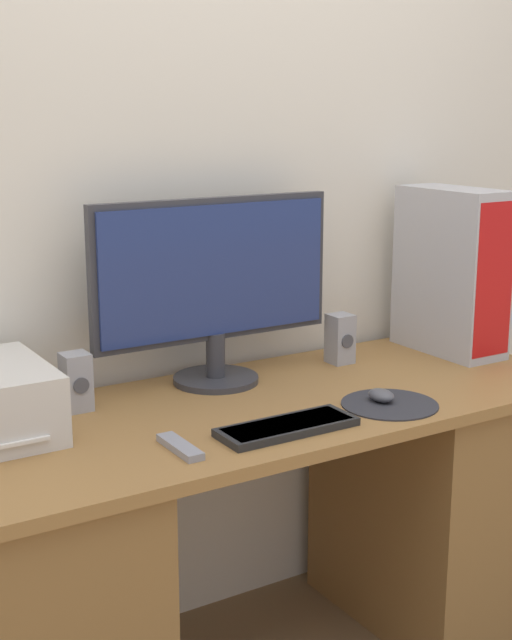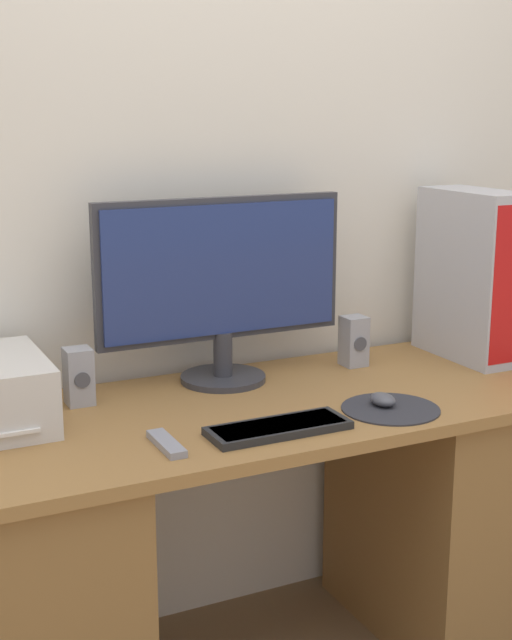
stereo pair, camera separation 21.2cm
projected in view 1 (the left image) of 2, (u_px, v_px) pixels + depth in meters
wall_back at (181, 146)px, 2.35m from camera, size 6.40×0.16×2.70m
desk at (257, 538)px, 2.26m from camera, size 1.73×0.65×0.75m
monitor at (213, 280)px, 2.28m from camera, size 0.67×0.22×0.48m
keyboard at (287, 427)px, 1.99m from camera, size 0.32×0.12×0.02m
mousepad at (390, 404)px, 2.16m from camera, size 0.24×0.24×0.00m
mouse at (381, 395)px, 2.18m from camera, size 0.05×0.08×0.03m
computer_tower at (452, 271)px, 2.59m from camera, size 0.16×0.34×0.48m
speaker_left at (76, 382)px, 2.11m from camera, size 0.06×0.07×0.14m
speaker_right at (340, 339)px, 2.51m from camera, size 0.06×0.07×0.14m
remote_control at (180, 447)px, 1.87m from camera, size 0.04×0.15×0.02m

